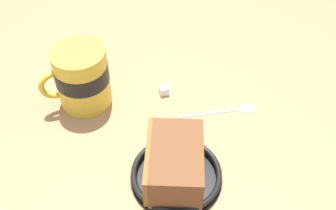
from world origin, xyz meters
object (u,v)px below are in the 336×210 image
(small_plate, at_px, (176,175))
(cake_slice, at_px, (175,163))
(tea_mug, at_px, (81,76))
(sugar_cube, at_px, (164,90))
(teaspoon, at_px, (234,109))

(small_plate, xyz_separation_m, cake_slice, (0.00, 0.00, 0.03))
(tea_mug, distance_m, sugar_cube, 0.14)
(cake_slice, distance_m, teaspoon, 0.17)
(small_plate, bearing_deg, tea_mug, 40.63)
(small_plate, xyz_separation_m, teaspoon, (0.13, -0.11, -0.00))
(tea_mug, xyz_separation_m, teaspoon, (-0.04, -0.25, -0.05))
(small_plate, bearing_deg, sugar_cube, 2.78)
(small_plate, relative_size, tea_mug, 1.18)
(small_plate, height_order, sugar_cube, small_plate)
(small_plate, distance_m, cake_slice, 0.03)
(cake_slice, distance_m, sugar_cube, 0.18)
(small_plate, distance_m, sugar_cube, 0.18)
(teaspoon, bearing_deg, tea_mug, 81.26)
(cake_slice, xyz_separation_m, teaspoon, (0.13, -0.11, -0.03))
(cake_slice, bearing_deg, small_plate, -95.78)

